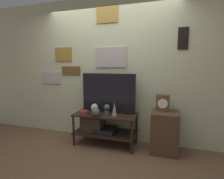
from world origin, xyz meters
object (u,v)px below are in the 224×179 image
(television, at_px, (108,93))
(decorative_bust, at_px, (107,109))
(vase_round_glass, at_px, (96,112))
(vase_urn_stoneware, at_px, (95,108))
(vase_slim_bronze, at_px, (114,109))
(mantel_clock, at_px, (163,103))
(vase_wide_bowl, at_px, (84,113))

(television, xyz_separation_m, decorative_bust, (0.01, -0.12, -0.27))
(vase_round_glass, distance_m, vase_urn_stoneware, 0.22)
(vase_slim_bronze, xyz_separation_m, mantel_clock, (0.79, 0.16, 0.13))
(decorative_bust, relative_size, mantel_clock, 0.65)
(vase_round_glass, xyz_separation_m, vase_slim_bronze, (0.29, 0.12, 0.05))
(vase_round_glass, xyz_separation_m, mantel_clock, (1.09, 0.28, 0.17))
(decorative_bust, bearing_deg, vase_urn_stoneware, 178.95)
(vase_round_glass, xyz_separation_m, vase_wide_bowl, (-0.23, 0.01, -0.04))
(decorative_bust, height_order, mantel_clock, mantel_clock)
(vase_wide_bowl, distance_m, mantel_clock, 1.36)
(decorative_bust, bearing_deg, vase_wide_bowl, -154.82)
(vase_wide_bowl, bearing_deg, vase_urn_stoneware, 54.91)
(mantel_clock, bearing_deg, vase_slim_bronze, -168.84)
(television, height_order, vase_urn_stoneware, television)
(vase_wide_bowl, bearing_deg, vase_slim_bronze, 11.35)
(vase_urn_stoneware, xyz_separation_m, vase_wide_bowl, (-0.12, -0.18, -0.05))
(decorative_bust, bearing_deg, vase_slim_bronze, -22.38)
(vase_urn_stoneware, bearing_deg, vase_wide_bowl, -125.09)
(vase_wide_bowl, bearing_deg, decorative_bust, 25.18)
(vase_round_glass, height_order, vase_slim_bronze, vase_slim_bronze)
(vase_round_glass, bearing_deg, decorative_bust, 54.31)
(vase_slim_bronze, relative_size, decorative_bust, 1.34)
(television, bearing_deg, vase_round_glass, -111.68)
(television, height_order, vase_slim_bronze, television)
(television, xyz_separation_m, vase_slim_bronze, (0.17, -0.18, -0.25))
(television, bearing_deg, vase_slim_bronze, -46.80)
(vase_urn_stoneware, xyz_separation_m, decorative_bust, (0.24, -0.00, 0.01))
(vase_wide_bowl, height_order, mantel_clock, mantel_clock)
(decorative_bust, distance_m, mantel_clock, 0.97)
(vase_round_glass, height_order, decorative_bust, decorative_bust)
(decorative_bust, bearing_deg, mantel_clock, 5.41)
(vase_urn_stoneware, bearing_deg, decorative_bust, -1.05)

